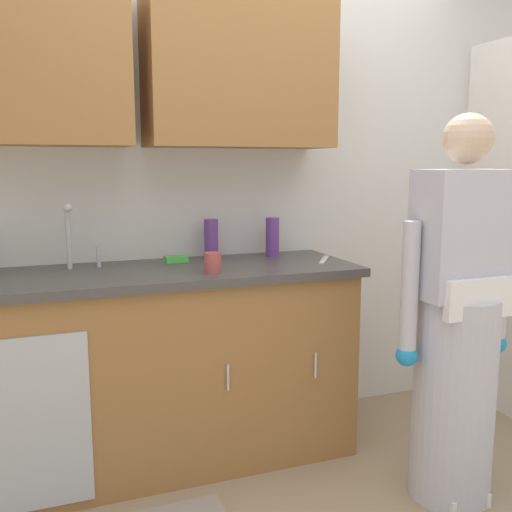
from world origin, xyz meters
TOP-DOWN VIEW (x-y plane):
  - kitchen_wall_with_uppers at (-0.14, 0.99)m, footprint 4.80×0.44m
  - counter_cabinet at (-0.55, 0.70)m, footprint 1.90×0.62m
  - countertop at (-0.55, 0.70)m, footprint 1.96×0.66m
  - sink at (-0.84, 0.71)m, footprint 0.50×0.36m
  - person_at_sink at (0.60, -0.04)m, footprint 0.55×0.34m
  - bottle_water_tall at (-0.19, 0.90)m, footprint 0.07×0.07m
  - bottle_water_short at (0.14, 0.88)m, footprint 0.07×0.07m
  - cup_by_sink at (-0.29, 0.53)m, footprint 0.08×0.08m
  - knife_on_counter at (0.33, 0.65)m, footprint 0.15×0.21m
  - sponge at (-0.38, 0.86)m, footprint 0.11×0.07m

SIDE VIEW (x-z plane):
  - counter_cabinet at x=-0.55m, z-range 0.00..0.90m
  - person_at_sink at x=0.60m, z-range -0.12..1.50m
  - countertop at x=-0.55m, z-range 0.90..0.94m
  - sink at x=-0.84m, z-range 0.75..1.10m
  - knife_on_counter at x=0.33m, z-range 0.94..0.95m
  - sponge at x=-0.38m, z-range 0.94..0.97m
  - cup_by_sink at x=-0.29m, z-range 0.94..1.03m
  - bottle_water_short at x=0.14m, z-range 0.94..1.14m
  - bottle_water_tall at x=-0.19m, z-range 0.94..1.14m
  - kitchen_wall_with_uppers at x=-0.14m, z-range 0.13..2.83m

